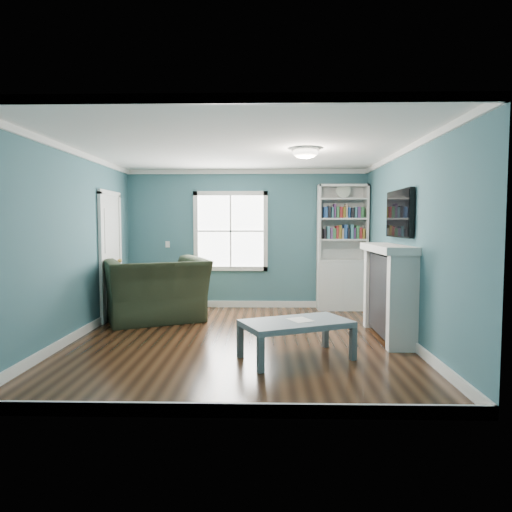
{
  "coord_description": "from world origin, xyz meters",
  "views": [
    {
      "loc": [
        0.38,
        -6.11,
        1.58
      ],
      "look_at": [
        0.23,
        0.4,
        1.13
      ],
      "focal_mm": 32.0,
      "sensor_mm": 36.0,
      "label": 1
    }
  ],
  "objects": [
    {
      "name": "window",
      "position": [
        -0.3,
        2.49,
        1.45
      ],
      "size": [
        1.4,
        0.06,
        1.5
      ],
      "color": "white",
      "rests_on": "room_walls"
    },
    {
      "name": "ceiling_fixture",
      "position": [
        0.9,
        0.1,
        2.55
      ],
      "size": [
        0.38,
        0.38,
        0.15
      ],
      "color": "white",
      "rests_on": "room_walls"
    },
    {
      "name": "fireplace",
      "position": [
        2.08,
        0.2,
        0.64
      ],
      "size": [
        0.44,
        1.58,
        1.3
      ],
      "color": "black",
      "rests_on": "ground"
    },
    {
      "name": "bookshelf",
      "position": [
        1.77,
        2.3,
        0.92
      ],
      "size": [
        0.9,
        0.35,
        2.31
      ],
      "color": "silver",
      "rests_on": "ground"
    },
    {
      "name": "trim",
      "position": [
        0.0,
        0.0,
        1.24
      ],
      "size": [
        4.5,
        5.0,
        2.6
      ],
      "color": "white",
      "rests_on": "ground"
    },
    {
      "name": "floor",
      "position": [
        0.0,
        0.0,
        0.0
      ],
      "size": [
        5.0,
        5.0,
        0.0
      ],
      "primitive_type": "plane",
      "color": "black",
      "rests_on": "ground"
    },
    {
      "name": "coffee_table",
      "position": [
        0.73,
        -0.83,
        0.39
      ],
      "size": [
        1.41,
        1.13,
        0.45
      ],
      "rotation": [
        0.0,
        0.0,
        0.42
      ],
      "color": "#4F595F",
      "rests_on": "ground"
    },
    {
      "name": "room_walls",
      "position": [
        0.0,
        0.0,
        1.58
      ],
      "size": [
        5.0,
        5.0,
        5.0
      ],
      "color": "#3B6871",
      "rests_on": "ground"
    },
    {
      "name": "door",
      "position": [
        -2.22,
        1.4,
        1.07
      ],
      "size": [
        0.12,
        0.98,
        2.17
      ],
      "color": "silver",
      "rests_on": "ground"
    },
    {
      "name": "recliner",
      "position": [
        -1.45,
        1.26,
        0.69
      ],
      "size": [
        1.86,
        1.6,
        1.37
      ],
      "primitive_type": "imported",
      "rotation": [
        0.0,
        0.0,
        -2.7
      ],
      "color": "black",
      "rests_on": "ground"
    },
    {
      "name": "paper_sheet",
      "position": [
        0.78,
        -0.79,
        0.45
      ],
      "size": [
        0.34,
        0.37,
        0.0
      ],
      "primitive_type": "cube",
      "rotation": [
        0.0,
        0.0,
        0.47
      ],
      "color": "white",
      "rests_on": "coffee_table"
    },
    {
      "name": "light_switch",
      "position": [
        -1.5,
        2.48,
        1.2
      ],
      "size": [
        0.08,
        0.01,
        0.12
      ],
      "primitive_type": "cube",
      "color": "white",
      "rests_on": "room_walls"
    },
    {
      "name": "tv",
      "position": [
        2.2,
        0.2,
        1.72
      ],
      "size": [
        0.06,
        1.1,
        0.65
      ],
      "primitive_type": "cube",
      "color": "black",
      "rests_on": "fireplace"
    }
  ]
}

